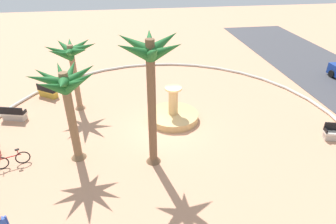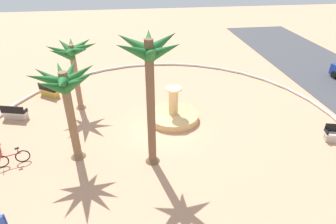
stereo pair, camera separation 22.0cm
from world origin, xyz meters
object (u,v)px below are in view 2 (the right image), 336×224
object	(u,v)px
bench_southeast	(15,114)
bench_east	(49,92)
palm_tree_by_curb	(150,70)
palm_tree_mid_plaza	(72,56)
palm_tree_near_fountain	(66,89)
fountain	(173,115)
bicycle_red_frame	(12,158)

from	to	relation	value
bench_southeast	bench_east	bearing A→B (deg)	154.69
palm_tree_by_curb	palm_tree_mid_plaza	distance (m)	7.91
palm_tree_near_fountain	palm_tree_by_curb	world-z (taller)	palm_tree_by_curb
palm_tree_mid_plaza	bench_east	size ratio (longest dim) A/B	2.98
palm_tree_by_curb	palm_tree_mid_plaza	world-z (taller)	palm_tree_by_curb
fountain	palm_tree_by_curb	bearing A→B (deg)	-23.05
palm_tree_near_fountain	bench_southeast	size ratio (longest dim) A/B	3.05
fountain	palm_tree_by_curb	xyz separation A→B (m)	(3.99, -1.70, 4.75)
palm_tree_near_fountain	bench_east	distance (m)	9.07
fountain	bench_east	world-z (taller)	fountain
fountain	bench_east	distance (m)	9.84
fountain	bench_east	bearing A→B (deg)	-118.02
palm_tree_near_fountain	palm_tree_mid_plaza	distance (m)	5.56
palm_tree_by_curb	palm_tree_mid_plaza	size ratio (longest dim) A/B	1.41
bench_east	bench_southeast	size ratio (longest dim) A/B	0.95
palm_tree_near_fountain	bicycle_red_frame	bearing A→B (deg)	-86.26
palm_tree_near_fountain	palm_tree_mid_plaza	bearing A→B (deg)	-174.54
bench_east	bicycle_red_frame	xyz separation A→B (m)	(7.93, -0.15, 0.04)
palm_tree_near_fountain	bicycle_red_frame	world-z (taller)	palm_tree_near_fountain
palm_tree_by_curb	bench_east	xyz separation A→B (m)	(-8.62, -6.99, -4.72)
fountain	bench_southeast	size ratio (longest dim) A/B	1.95
bench_east	palm_tree_by_curb	bearing A→B (deg)	39.05
palm_tree_near_fountain	palm_tree_mid_plaza	world-z (taller)	palm_tree_near_fountain
bicycle_red_frame	fountain	bearing A→B (deg)	110.54
bench_southeast	bicycle_red_frame	distance (m)	4.99
fountain	palm_tree_mid_plaza	size ratio (longest dim) A/B	0.69
bench_southeast	bicycle_red_frame	bearing A→B (deg)	15.41
fountain	bench_southeast	bearing A→B (deg)	-98.41
fountain	bench_east	size ratio (longest dim) A/B	2.05
palm_tree_mid_plaza	bench_southeast	bearing A→B (deg)	-77.04
palm_tree_near_fountain	bench_southeast	bearing A→B (deg)	-135.30
palm_tree_by_curb	palm_tree_near_fountain	bearing A→B (deg)	-102.85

